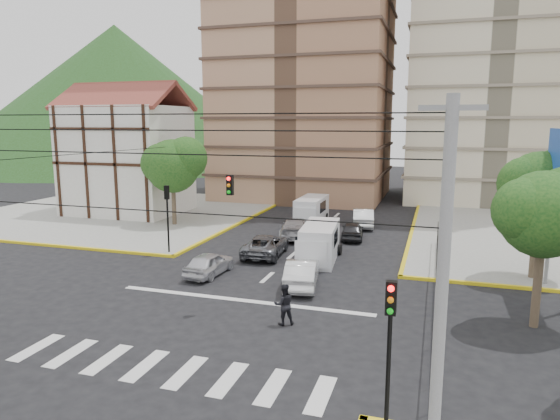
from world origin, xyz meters
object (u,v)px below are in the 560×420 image
at_px(van_right_lane, 319,244).
at_px(pedestrian_crosswalk, 284,304).
at_px(traffic_light_nw, 167,207).
at_px(van_left_lane, 311,211).
at_px(traffic_light_se, 390,334).
at_px(car_silver_front_left, 209,264).
at_px(car_white_front_right, 302,273).

xyz_separation_m(van_right_lane, pedestrian_crosswalk, (0.84, -10.09, -0.21)).
relative_size(traffic_light_nw, van_left_lane, 0.89).
xyz_separation_m(traffic_light_se, van_right_lane, (-5.82, 16.91, -2.00)).
relative_size(traffic_light_nw, car_silver_front_left, 1.13).
relative_size(traffic_light_nw, van_right_lane, 0.84).
bearing_deg(car_white_front_right, van_left_lane, -87.53).
bearing_deg(van_right_lane, traffic_light_se, -76.76).
relative_size(van_right_lane, car_white_front_right, 1.17).
height_order(car_silver_front_left, car_white_front_right, car_white_front_right).
bearing_deg(van_left_lane, van_right_lane, -73.42).
height_order(van_right_lane, pedestrian_crosswalk, van_right_lane).
bearing_deg(car_silver_front_left, pedestrian_crosswalk, 141.59).
relative_size(van_right_lane, pedestrian_crosswalk, 2.92).
bearing_deg(van_right_lane, car_silver_front_left, -144.46).
distance_m(traffic_light_nw, pedestrian_crosswalk, 13.96).
xyz_separation_m(car_silver_front_left, car_white_front_right, (5.53, -0.32, 0.08)).
bearing_deg(traffic_light_nw, van_left_lane, 62.45).
xyz_separation_m(traffic_light_nw, car_white_front_right, (10.03, -3.65, -2.37)).
relative_size(car_white_front_right, pedestrian_crosswalk, 2.50).
relative_size(van_right_lane, car_silver_front_left, 1.35).
xyz_separation_m(traffic_light_se, pedestrian_crosswalk, (-4.98, 6.82, -2.21)).
bearing_deg(car_white_front_right, traffic_light_se, 104.99).
distance_m(traffic_light_nw, car_white_front_right, 10.93).
height_order(van_right_lane, car_silver_front_left, van_right_lane).
height_order(van_left_lane, pedestrian_crosswalk, van_left_lane).
height_order(car_silver_front_left, pedestrian_crosswalk, pedestrian_crosswalk).
relative_size(traffic_light_se, traffic_light_nw, 1.00).
bearing_deg(car_silver_front_left, car_white_front_right, -179.99).
bearing_deg(car_white_front_right, car_silver_front_left, -13.31).
distance_m(traffic_light_se, van_left_lane, 29.53).
distance_m(van_left_lane, pedestrian_crosswalk, 21.60).
bearing_deg(car_white_front_right, van_right_lane, -97.10).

